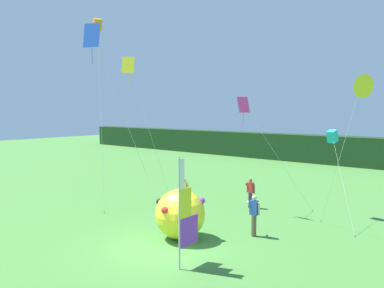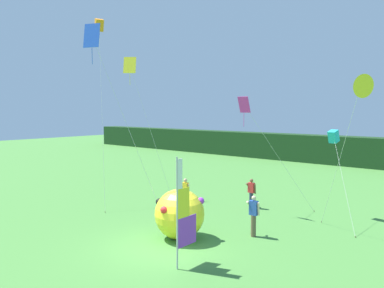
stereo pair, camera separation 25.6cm
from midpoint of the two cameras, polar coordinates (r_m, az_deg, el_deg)
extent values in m
plane|color=#478438|center=(15.38, -5.06, -15.49)|extent=(120.00, 120.00, 0.00)
cube|color=#193819|center=(39.70, 24.49, -1.11)|extent=(80.00, 2.40, 2.87)
cylinder|color=#B7B7BC|center=(12.80, -2.54, -10.62)|extent=(0.06, 0.06, 3.88)
cube|color=purple|center=(13.38, -1.02, -13.15)|extent=(0.02, 0.97, 1.03)
cube|color=yellow|center=(12.95, -1.56, -9.00)|extent=(0.02, 0.60, 1.03)
cube|color=white|center=(12.61, -2.12, -4.59)|extent=(0.02, 0.23, 1.03)
cylinder|color=brown|center=(20.65, -1.50, -8.84)|extent=(0.22, 0.22, 0.87)
cube|color=yellow|center=(20.48, -1.50, -6.79)|extent=(0.36, 0.20, 0.64)
sphere|color=tan|center=(20.40, -1.50, -5.58)|extent=(0.20, 0.20, 0.20)
cylinder|color=tan|center=(20.66, -1.87, -6.42)|extent=(0.09, 0.48, 0.42)
cylinder|color=tan|center=(20.34, -0.99, -6.88)|extent=(0.09, 0.14, 0.56)
cylinder|color=brown|center=(16.63, 9.00, -12.22)|extent=(0.22, 0.22, 0.94)
cube|color=#284CA8|center=(16.42, 9.04, -9.60)|extent=(0.36, 0.20, 0.62)
sphere|color=beige|center=(16.32, 9.06, -8.13)|extent=(0.20, 0.20, 0.20)
cylinder|color=beige|center=(16.56, 8.45, -9.16)|extent=(0.09, 0.48, 0.42)
cylinder|color=beige|center=(16.32, 9.75, -9.75)|extent=(0.09, 0.14, 0.56)
cylinder|color=#2D334C|center=(21.26, 8.56, -8.48)|extent=(0.22, 0.22, 0.87)
cube|color=red|center=(21.10, 8.59, -6.59)|extent=(0.36, 0.20, 0.56)
sphere|color=brown|center=(21.02, 8.60, -5.52)|extent=(0.20, 0.20, 0.20)
cylinder|color=brown|center=(21.26, 8.14, -6.35)|extent=(0.09, 0.48, 0.42)
cylinder|color=brown|center=(21.00, 9.14, -6.78)|extent=(0.09, 0.14, 0.56)
sphere|color=yellow|center=(16.00, -2.28, -10.66)|extent=(2.12, 2.12, 2.12)
sphere|color=purple|center=(15.85, 0.99, -8.69)|extent=(0.30, 0.30, 0.30)
sphere|color=red|center=(15.17, -4.67, -10.02)|extent=(0.30, 0.30, 0.30)
sphere|color=black|center=(16.30, -5.42, -8.82)|extent=(0.30, 0.30, 0.30)
cylinder|color=brown|center=(17.12, -3.91, -13.18)|extent=(0.03, 0.03, 0.08)
cylinder|color=silver|center=(16.59, -9.73, 1.31)|extent=(2.71, 1.98, 8.67)
cube|color=blue|center=(17.32, -15.55, 15.75)|extent=(0.78, 0.49, 1.05)
cylinder|color=blue|center=(17.18, -15.47, 12.87)|extent=(0.02, 0.02, 0.70)
cylinder|color=brown|center=(20.62, -13.63, -10.13)|extent=(0.03, 0.03, 0.08)
cylinder|color=silver|center=(21.76, -14.14, 4.60)|extent=(3.06, 2.09, 10.56)
cube|color=orange|center=(24.15, -14.59, 17.24)|extent=(0.80, 0.69, 0.80)
cylinder|color=brown|center=(21.38, 17.68, -9.68)|extent=(0.03, 0.03, 0.08)
cylinder|color=silver|center=(20.20, 12.79, -2.26)|extent=(2.81, 2.70, 5.73)
cube|color=#DB33A8|center=(19.56, 7.49, 5.99)|extent=(0.63, 0.32, 0.83)
cylinder|color=#DB33A8|center=(19.56, 7.46, 3.68)|extent=(0.02, 0.02, 0.70)
cylinder|color=brown|center=(22.92, -3.53, -8.46)|extent=(0.03, 0.03, 0.08)
cylinder|color=silver|center=(22.96, -6.84, 1.84)|extent=(2.75, 0.91, 8.24)
cube|color=yellow|center=(23.81, -10.06, 11.84)|extent=(0.82, 0.75, 1.03)
cylinder|color=yellow|center=(23.72, -10.03, 9.71)|extent=(0.02, 0.02, 0.70)
cylinder|color=brown|center=(19.51, 18.72, -11.14)|extent=(0.03, 0.03, 0.08)
cylinder|color=silver|center=(17.24, 21.06, -2.70)|extent=(2.36, 2.72, 6.34)
cone|color=yellow|center=(15.49, 23.99, 8.11)|extent=(0.85, 0.96, 0.92)
cylinder|color=brown|center=(17.86, 23.29, -12.80)|extent=(0.03, 0.03, 0.08)
cylinder|color=silver|center=(18.92, 21.70, -5.47)|extent=(2.04, 2.71, 4.12)
cube|color=#23B2C6|center=(20.25, 20.34, 1.11)|extent=(0.48, 0.62, 0.70)
camera|label=1|loc=(0.13, -90.42, -0.04)|focal=34.85mm
camera|label=2|loc=(0.13, 89.58, 0.04)|focal=34.85mm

